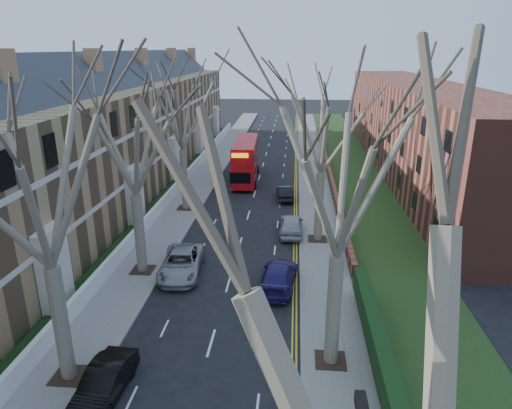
# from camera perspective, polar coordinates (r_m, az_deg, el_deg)

# --- Properties ---
(pavement_left) EXTENTS (3.00, 102.00, 0.12)m
(pavement_left) POSITION_cam_1_polar(r_m,az_deg,el_deg) (51.37, -6.28, 3.59)
(pavement_left) COLOR slate
(pavement_left) RESTS_ON ground
(pavement_right) EXTENTS (3.00, 102.00, 0.12)m
(pavement_right) POSITION_cam_1_polar(r_m,az_deg,el_deg) (50.48, 7.23, 3.27)
(pavement_right) COLOR slate
(pavement_right) RESTS_ON ground
(terrace_left) EXTENTS (9.70, 78.00, 13.60)m
(terrace_left) POSITION_cam_1_polar(r_m,az_deg,el_deg) (44.89, -18.22, 7.68)
(terrace_left) COLOR #91714A
(terrace_left) RESTS_ON ground
(flats_right) EXTENTS (13.97, 54.00, 10.00)m
(flats_right) POSITION_cam_1_polar(r_m,az_deg,el_deg) (55.00, 19.46, 8.91)
(flats_right) COLOR brown
(flats_right) RESTS_ON ground
(front_wall_left) EXTENTS (0.30, 78.00, 1.00)m
(front_wall_left) POSITION_cam_1_polar(r_m,az_deg,el_deg) (44.12, -10.37, 1.54)
(front_wall_left) COLOR white
(front_wall_left) RESTS_ON ground
(grass_verge_right) EXTENTS (6.00, 102.00, 0.06)m
(grass_verge_right) POSITION_cam_1_polar(r_m,az_deg,el_deg) (50.85, 12.31, 3.20)
(grass_verge_right) COLOR #1D3E16
(grass_verge_right) RESTS_ON ground
(tree_left_mid) EXTENTS (10.50, 10.50, 14.71)m
(tree_left_mid) POSITION_cam_1_polar(r_m,az_deg,el_deg) (18.68, -25.87, 4.47)
(tree_left_mid) COLOR #746853
(tree_left_mid) RESTS_ON ground
(tree_left_far) EXTENTS (10.15, 10.15, 14.22)m
(tree_left_far) POSITION_cam_1_polar(r_m,az_deg,el_deg) (27.62, -15.47, 9.18)
(tree_left_far) COLOR #746853
(tree_left_far) RESTS_ON ground
(tree_left_dist) EXTENTS (10.50, 10.50, 14.71)m
(tree_left_dist) POSITION_cam_1_polar(r_m,az_deg,el_deg) (38.96, -9.47, 12.77)
(tree_left_dist) COLOR #746853
(tree_left_dist) RESTS_ON ground
(tree_right_mid) EXTENTS (10.50, 10.50, 14.71)m
(tree_right_mid) POSITION_cam_1_polar(r_m,az_deg,el_deg) (18.14, 10.86, 5.66)
(tree_right_mid) COLOR #746853
(tree_right_mid) RESTS_ON ground
(tree_right_far) EXTENTS (10.15, 10.15, 14.22)m
(tree_right_far) POSITION_cam_1_polar(r_m,az_deg,el_deg) (31.93, 8.43, 10.91)
(tree_right_far) COLOR #746853
(tree_right_far) RESTS_ON ground
(double_decker_bus) EXTENTS (2.87, 10.13, 4.24)m
(double_decker_bus) POSITION_cam_1_polar(r_m,az_deg,el_deg) (49.07, -1.31, 5.39)
(double_decker_bus) COLOR #AF0C11
(double_decker_bus) RESTS_ON ground
(car_left_mid) EXTENTS (1.64, 4.18, 1.36)m
(car_left_mid) POSITION_cam_1_polar(r_m,az_deg,el_deg) (20.93, -18.47, -20.40)
(car_left_mid) COLOR black
(car_left_mid) RESTS_ON ground
(car_left_far) EXTENTS (2.89, 5.50, 1.48)m
(car_left_far) POSITION_cam_1_polar(r_m,az_deg,el_deg) (29.43, -9.31, -7.25)
(car_left_far) COLOR gray
(car_left_far) RESTS_ON ground
(car_right_near) EXTENTS (2.44, 5.11, 1.44)m
(car_right_near) POSITION_cam_1_polar(r_m,az_deg,el_deg) (27.61, 2.82, -8.90)
(car_right_near) COLOR navy
(car_right_near) RESTS_ON ground
(car_right_mid) EXTENTS (1.82, 4.47, 1.52)m
(car_right_mid) POSITION_cam_1_polar(r_m,az_deg,el_deg) (35.15, 4.41, -2.53)
(car_right_mid) COLOR #A0A5A9
(car_right_mid) RESTS_ON ground
(car_right_far) EXTENTS (1.79, 4.07, 1.30)m
(car_right_far) POSITION_cam_1_polar(r_m,az_deg,el_deg) (43.22, 3.63, 1.50)
(car_right_far) COLOR black
(car_right_far) RESTS_ON ground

